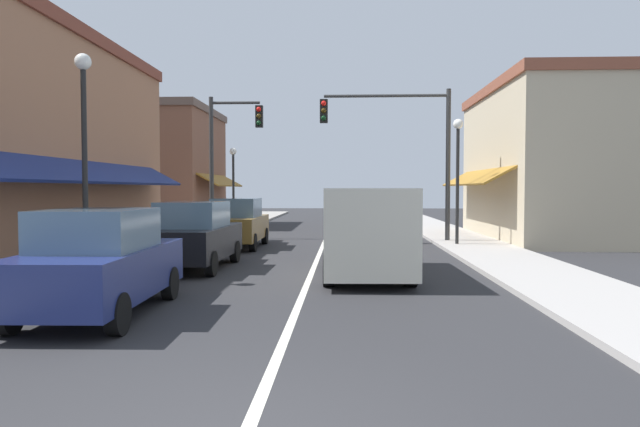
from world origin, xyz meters
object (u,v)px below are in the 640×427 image
object	(u,v)px
parked_car_third_left	(237,223)
traffic_signal_mast_arm	(404,138)
parked_car_second_left	(194,235)
traffic_signal_left_corner	(227,147)
street_lamp_left_near	(84,131)
street_lamp_left_far	(233,174)
van_in_lane	(365,228)
parked_car_nearest_left	(99,263)
street_lamp_right_mid	(458,161)

from	to	relation	value
parked_car_third_left	traffic_signal_mast_arm	bearing A→B (deg)	18.35
parked_car_second_left	traffic_signal_left_corner	xyz separation A→B (m)	(-0.97, 9.03, 2.97)
parked_car_second_left	street_lamp_left_near	distance (m)	3.93
parked_car_third_left	traffic_signal_left_corner	size ratio (longest dim) A/B	0.69
parked_car_second_left	traffic_signal_mast_arm	size ratio (longest dim) A/B	0.69
street_lamp_left_near	street_lamp_left_far	distance (m)	16.80
van_in_lane	street_lamp_left_far	xyz separation A→B (m)	(-6.24, 15.38, 1.74)
traffic_signal_mast_arm	traffic_signal_left_corner	world-z (taller)	traffic_signal_left_corner
street_lamp_left_far	parked_car_nearest_left	bearing A→B (deg)	-85.22
parked_car_second_left	traffic_signal_mast_arm	distance (m)	10.25
parked_car_nearest_left	street_lamp_left_far	distance (m)	20.14
van_in_lane	street_lamp_left_near	bearing A→B (deg)	-168.76
parked_car_second_left	street_lamp_left_far	size ratio (longest dim) A/B	0.98
van_in_lane	street_lamp_left_far	bearing A→B (deg)	110.61
street_lamp_right_mid	parked_car_nearest_left	bearing A→B (deg)	-124.97
parked_car_nearest_left	street_lamp_right_mid	distance (m)	14.35
traffic_signal_mast_arm	street_lamp_left_near	distance (m)	12.78
parked_car_third_left	street_lamp_left_near	distance (m)	8.51
street_lamp_left_near	street_lamp_left_far	xyz separation A→B (m)	(0.01, 16.79, -0.51)
street_lamp_left_near	street_lamp_right_mid	world-z (taller)	street_lamp_left_near
traffic_signal_left_corner	street_lamp_left_near	xyz separation A→B (m)	(-0.81, -11.46, -0.45)
parked_car_nearest_left	parked_car_third_left	world-z (taller)	same
parked_car_nearest_left	traffic_signal_left_corner	bearing A→B (deg)	91.77
van_in_lane	traffic_signal_left_corner	world-z (taller)	traffic_signal_left_corner
parked_car_nearest_left	parked_car_third_left	bearing A→B (deg)	87.30
parked_car_third_left	traffic_signal_mast_arm	size ratio (longest dim) A/B	0.69
street_lamp_left_near	street_lamp_left_far	size ratio (longest dim) A/B	1.21
traffic_signal_left_corner	street_lamp_left_near	distance (m)	11.50
parked_car_third_left	street_lamp_left_near	xyz separation A→B (m)	(-1.89, -7.90, 2.52)
parked_car_nearest_left	traffic_signal_left_corner	distance (m)	14.96
parked_car_third_left	street_lamp_right_mid	world-z (taller)	street_lamp_right_mid
parked_car_third_left	street_lamp_right_mid	size ratio (longest dim) A/B	0.89
parked_car_nearest_left	traffic_signal_left_corner	xyz separation A→B (m)	(-0.87, 14.64, 2.97)
traffic_signal_left_corner	street_lamp_right_mid	distance (m)	9.51
van_in_lane	traffic_signal_mast_arm	distance (m)	9.16
traffic_signal_left_corner	parked_car_second_left	bearing A→B (deg)	-83.84
van_in_lane	street_lamp_right_mid	world-z (taller)	street_lamp_right_mid
traffic_signal_mast_arm	traffic_signal_left_corner	xyz separation A→B (m)	(-7.23, 1.55, -0.21)
parked_car_third_left	parked_car_nearest_left	bearing A→B (deg)	-90.78
parked_car_nearest_left	street_lamp_left_near	size ratio (longest dim) A/B	0.82
parked_car_third_left	street_lamp_left_near	world-z (taller)	street_lamp_left_near
parked_car_nearest_left	van_in_lane	xyz separation A→B (m)	(4.57, 4.58, 0.27)
street_lamp_left_near	parked_car_nearest_left	bearing A→B (deg)	-62.09
street_lamp_left_far	street_lamp_left_near	bearing A→B (deg)	-90.04
parked_car_third_left	traffic_signal_left_corner	xyz separation A→B (m)	(-1.08, 3.56, 2.97)
traffic_signal_left_corner	street_lamp_left_near	size ratio (longest dim) A/B	1.17
parked_car_second_left	parked_car_third_left	size ratio (longest dim) A/B	1.01
van_in_lane	traffic_signal_left_corner	distance (m)	11.74
street_lamp_right_mid	traffic_signal_mast_arm	bearing A→B (deg)	140.22
van_in_lane	street_lamp_left_far	size ratio (longest dim) A/B	1.24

